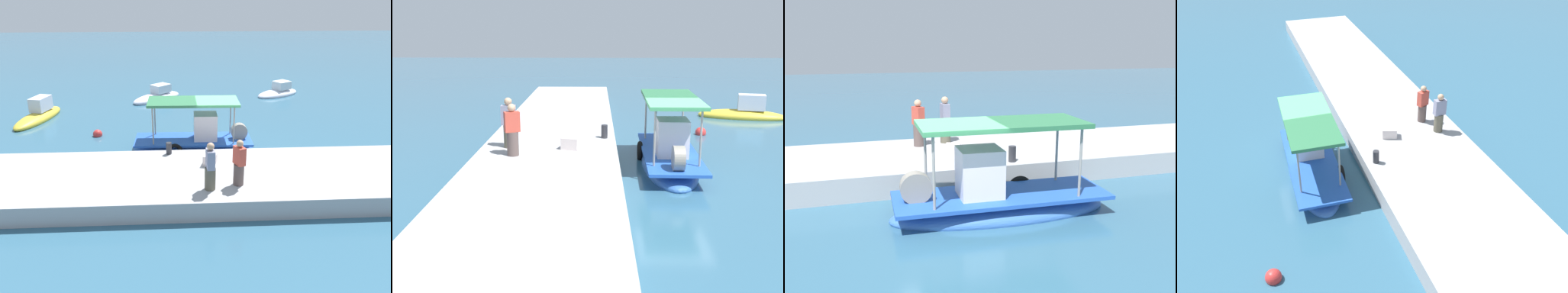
# 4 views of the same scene
# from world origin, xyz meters

# --- Properties ---
(ground_plane) EXTENTS (120.00, 120.00, 0.00)m
(ground_plane) POSITION_xyz_m (0.00, 0.00, 0.00)
(ground_plane) COLOR #315F79
(dock_quay) EXTENTS (36.00, 4.78, 0.75)m
(dock_quay) POSITION_xyz_m (0.00, -4.33, 0.37)
(dock_quay) COLOR #A7A8AB
(dock_quay) RESTS_ON ground_plane
(main_fishing_boat) EXTENTS (5.95, 2.09, 2.84)m
(main_fishing_boat) POSITION_xyz_m (-1.28, -0.07, 0.42)
(main_fishing_boat) COLOR #386AB9
(main_fishing_boat) RESTS_ON ground_plane
(fisherman_near_bollard) EXTENTS (0.41, 0.51, 1.76)m
(fisherman_near_bollard) POSITION_xyz_m (-1.09, -5.71, 1.54)
(fisherman_near_bollard) COLOR #5A5545
(fisherman_near_bollard) RESTS_ON dock_quay
(fisherman_by_crate) EXTENTS (0.50, 0.55, 1.72)m
(fisherman_by_crate) POSITION_xyz_m (-0.02, -5.41, 1.53)
(fisherman_by_crate) COLOR brown
(fisherman_by_crate) RESTS_ON dock_quay
(mooring_bollard) EXTENTS (0.24, 0.24, 0.51)m
(mooring_bollard) POSITION_xyz_m (-2.55, -2.36, 1.00)
(mooring_bollard) COLOR #2D2D33
(mooring_bollard) RESTS_ON dock_quay
(cargo_crate) EXTENTS (0.64, 0.72, 0.42)m
(cargo_crate) POSITION_xyz_m (-0.88, -3.53, 0.95)
(cargo_crate) COLOR silver
(cargo_crate) RESTS_ON dock_quay
(marker_buoy) EXTENTS (0.50, 0.50, 0.50)m
(marker_buoy) POSITION_xyz_m (-6.43, 2.17, 0.10)
(marker_buoy) COLOR red
(marker_buoy) RESTS_ON ground_plane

